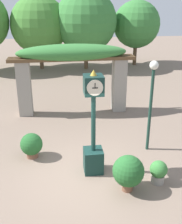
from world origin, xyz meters
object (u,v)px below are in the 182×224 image
at_px(potted_plant_near_left, 128,172).
at_px(potted_plant_far_left, 31,145).
at_px(lamp_post, 152,92).
at_px(potted_plant_near_right, 158,171).
at_px(pedestal_clock, 93,131).

relative_size(potted_plant_near_left, potted_plant_far_left, 1.24).
bearing_deg(lamp_post, potted_plant_near_left, -120.63).
bearing_deg(potted_plant_near_right, potted_plant_far_left, 152.60).
bearing_deg(potted_plant_far_left, potted_plant_near_right, -27.40).
distance_m(potted_plant_near_left, potted_plant_far_left, 3.32).
distance_m(pedestal_clock, lamp_post, 2.36).
height_order(pedestal_clock, potted_plant_near_right, pedestal_clock).
xyz_separation_m(pedestal_clock, potted_plant_far_left, (-1.84, 1.03, -0.87)).
bearing_deg(lamp_post, potted_plant_far_left, -179.85).
xyz_separation_m(potted_plant_far_left, lamp_post, (3.83, 0.01, 1.59)).
bearing_deg(potted_plant_far_left, pedestal_clock, -29.29).
relative_size(pedestal_clock, potted_plant_far_left, 3.74).
bearing_deg(pedestal_clock, potted_plant_near_left, -52.33).
height_order(potted_plant_far_left, lamp_post, lamp_post).
relative_size(pedestal_clock, potted_plant_near_left, 3.02).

